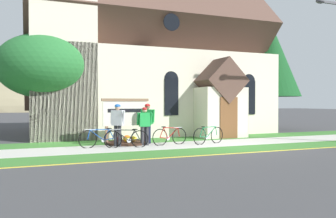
# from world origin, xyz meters

# --- Properties ---
(ground) EXTENTS (140.00, 140.00, 0.00)m
(ground) POSITION_xyz_m (0.00, 4.00, 0.00)
(ground) COLOR #3D3D3F
(sidewalk_slab) EXTENTS (32.00, 2.28, 0.01)m
(sidewalk_slab) POSITION_xyz_m (-1.10, 1.37, 0.01)
(sidewalk_slab) COLOR #B7B5AD
(sidewalk_slab) RESTS_ON ground
(grass_verge) EXTENTS (32.00, 1.68, 0.01)m
(grass_verge) POSITION_xyz_m (-1.10, -0.61, 0.00)
(grass_verge) COLOR #38722D
(grass_verge) RESTS_ON ground
(church_lawn) EXTENTS (24.00, 2.09, 0.01)m
(church_lawn) POSITION_xyz_m (-1.10, 3.56, 0.00)
(church_lawn) COLOR #38722D
(church_lawn) RESTS_ON ground
(curb_paint_stripe) EXTENTS (28.00, 0.16, 0.01)m
(curb_paint_stripe) POSITION_xyz_m (-1.10, -1.60, 0.00)
(curb_paint_stripe) COLOR yellow
(curb_paint_stripe) RESTS_ON ground
(church_building) EXTENTS (14.26, 12.02, 14.04)m
(church_building) POSITION_xyz_m (-1.54, 9.35, 4.81)
(church_building) COLOR beige
(church_building) RESTS_ON ground
(church_sign) EXTENTS (2.18, 0.28, 2.00)m
(church_sign) POSITION_xyz_m (-4.01, 2.89, 1.32)
(church_sign) COLOR #7F6047
(church_sign) RESTS_ON ground
(flower_bed) EXTENTS (1.85, 1.85, 0.34)m
(flower_bed) POSITION_xyz_m (-4.02, 2.60, 0.10)
(flower_bed) COLOR #382319
(flower_bed) RESTS_ON ground
(bicycle_silver) EXTENTS (1.74, 0.55, 0.81)m
(bicycle_silver) POSITION_xyz_m (-0.71, 1.28, 0.39)
(bicycle_silver) COLOR black
(bicycle_silver) RESTS_ON ground
(bicycle_white) EXTENTS (1.69, 0.36, 0.83)m
(bicycle_white) POSITION_xyz_m (-2.43, 1.57, 0.38)
(bicycle_white) COLOR black
(bicycle_white) RESTS_ON ground
(bicycle_blue) EXTENTS (1.77, 0.35, 0.78)m
(bicycle_blue) POSITION_xyz_m (-4.38, 1.37, 0.37)
(bicycle_blue) COLOR black
(bicycle_blue) RESTS_ON ground
(bicycle_black) EXTENTS (1.81, 0.15, 0.80)m
(bicycle_black) POSITION_xyz_m (-5.31, 1.82, 0.38)
(bicycle_black) COLOR black
(bicycle_black) RESTS_ON ground
(cyclist_in_blue_jersey) EXTENTS (0.64, 0.31, 1.62)m
(cyclist_in_blue_jersey) POSITION_xyz_m (-3.47, 1.82, 0.94)
(cyclist_in_blue_jersey) COLOR #2D2D33
(cyclist_in_blue_jersey) RESTS_ON ground
(cyclist_in_yellow_jersey) EXTENTS (0.50, 0.65, 1.75)m
(cyclist_in_yellow_jersey) POSITION_xyz_m (-4.60, 1.92, 1.04)
(cyclist_in_yellow_jersey) COLOR #2D2D33
(cyclist_in_yellow_jersey) RESTS_ON ground
(cyclist_in_red_jersey) EXTENTS (0.51, 0.57, 1.77)m
(cyclist_in_red_jersey) POSITION_xyz_m (-3.14, 2.43, 1.05)
(cyclist_in_red_jersey) COLOR #191E38
(cyclist_in_red_jersey) RESTS_ON ground
(roadside_conifer) EXTENTS (4.19, 4.19, 7.48)m
(roadside_conifer) POSITION_xyz_m (6.66, 6.71, 4.84)
(roadside_conifer) COLOR #4C3823
(roadside_conifer) RESTS_ON ground
(yard_deciduous_tree) EXTENTS (4.36, 4.36, 5.13)m
(yard_deciduous_tree) POSITION_xyz_m (-7.38, 5.78, 3.58)
(yard_deciduous_tree) COLOR #4C3823
(yard_deciduous_tree) RESTS_ON ground
(distant_hill) EXTENTS (71.35, 53.83, 18.36)m
(distant_hill) POSITION_xyz_m (-11.23, 82.63, 0.00)
(distant_hill) COLOR #847A5B
(distant_hill) RESTS_ON ground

